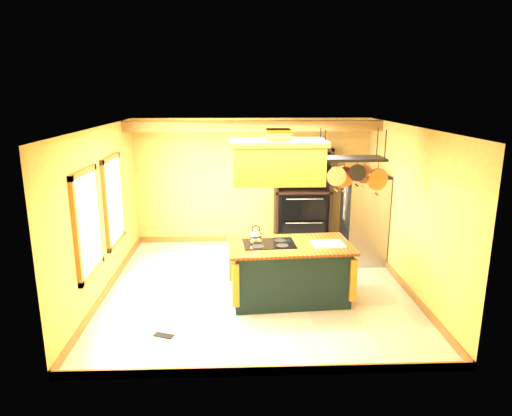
{
  "coord_description": "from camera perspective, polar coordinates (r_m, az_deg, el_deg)",
  "views": [
    {
      "loc": [
        -0.29,
        -7.18,
        3.23
      ],
      "look_at": [
        -0.01,
        0.3,
        1.32
      ],
      "focal_mm": 32.0,
      "sensor_mm": 36.0,
      "label": 1
    }
  ],
  "objects": [
    {
      "name": "kitchen_island",
      "position": [
        7.31,
        4.16,
        -7.89
      ],
      "size": [
        1.99,
        1.2,
        1.11
      ],
      "rotation": [
        0.0,
        0.0,
        0.07
      ],
      "color": "#13292C",
      "rests_on": "floor"
    },
    {
      "name": "ceiling_beam",
      "position": [
        8.9,
        -0.31,
        10.21
      ],
      "size": [
        5.0,
        0.15,
        0.2
      ],
      "primitive_type": "cube",
      "color": "olive",
      "rests_on": "ceiling"
    },
    {
      "name": "window_far",
      "position": [
        8.28,
        -17.35,
        0.9
      ],
      "size": [
        0.06,
        1.06,
        1.56
      ],
      "color": "olive",
      "rests_on": "wall_left"
    },
    {
      "name": "range_hood",
      "position": [
        6.82,
        2.76,
        6.0
      ],
      "size": [
        1.41,
        0.8,
        0.8
      ],
      "color": "gold",
      "rests_on": "ceiling"
    },
    {
      "name": "window_near",
      "position": [
        6.98,
        -20.26,
        -1.77
      ],
      "size": [
        0.06,
        1.06,
        1.56
      ],
      "color": "olive",
      "rests_on": "wall_left"
    },
    {
      "name": "floor_register",
      "position": [
        6.58,
        -11.46,
        -15.34
      ],
      "size": [
        0.3,
        0.21,
        0.01
      ],
      "primitive_type": "cube",
      "rotation": [
        0.0,
        0.0,
        -0.36
      ],
      "color": "black",
      "rests_on": "floor"
    },
    {
      "name": "wall_front",
      "position": [
        5.05,
        1.28,
        -7.53
      ],
      "size": [
        5.0,
        0.02,
        2.7
      ],
      "primitive_type": "cube",
      "color": "#B88B43",
      "rests_on": "floor"
    },
    {
      "name": "hutch",
      "position": [
        9.84,
        5.77,
        0.14
      ],
      "size": [
        1.19,
        0.54,
        2.11
      ],
      "color": "black",
      "rests_on": "floor"
    },
    {
      "name": "wall_right",
      "position": [
        7.92,
        18.5,
        -0.15
      ],
      "size": [
        0.02,
        5.0,
        2.7
      ],
      "primitive_type": "cube",
      "color": "#B88B43",
      "rests_on": "floor"
    },
    {
      "name": "floor",
      "position": [
        7.87,
        0.13,
        -9.89
      ],
      "size": [
        5.0,
        5.0,
        0.0
      ],
      "primitive_type": "plane",
      "color": "beige",
      "rests_on": "ground"
    },
    {
      "name": "wall_left",
      "position": [
        7.74,
        -18.7,
        -0.5
      ],
      "size": [
        0.02,
        5.0,
        2.7
      ],
      "primitive_type": "cube",
      "color": "#B88B43",
      "rests_on": "floor"
    },
    {
      "name": "refrigerator",
      "position": [
        9.07,
        13.27,
        -1.45
      ],
      "size": [
        0.73,
        0.86,
        1.69
      ],
      "color": "#93979B",
      "rests_on": "floor"
    },
    {
      "name": "pot_rack",
      "position": [
        7.02,
        11.88,
        5.07
      ],
      "size": [
        1.07,
        0.49,
        0.91
      ],
      "color": "black",
      "rests_on": "ceiling"
    },
    {
      "name": "wall_back",
      "position": [
        9.86,
        -0.45,
        3.34
      ],
      "size": [
        5.0,
        0.02,
        2.7
      ],
      "primitive_type": "cube",
      "color": "#B88B43",
      "rests_on": "floor"
    },
    {
      "name": "ceiling",
      "position": [
        7.2,
        0.14,
        10.11
      ],
      "size": [
        5.0,
        5.0,
        0.0
      ],
      "primitive_type": "plane",
      "rotation": [
        3.14,
        0.0,
        0.0
      ],
      "color": "white",
      "rests_on": "wall_back"
    }
  ]
}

